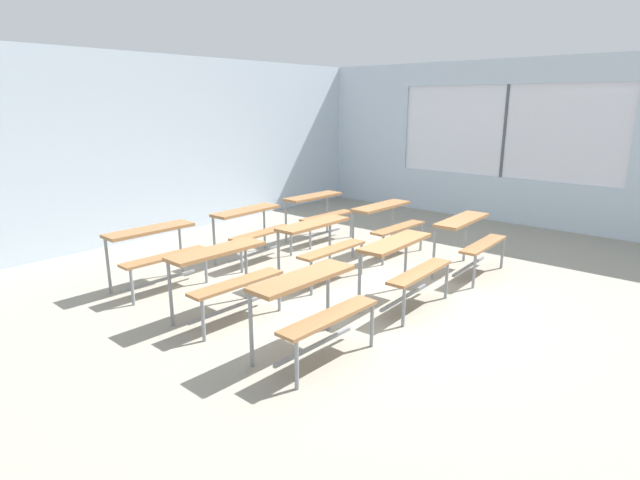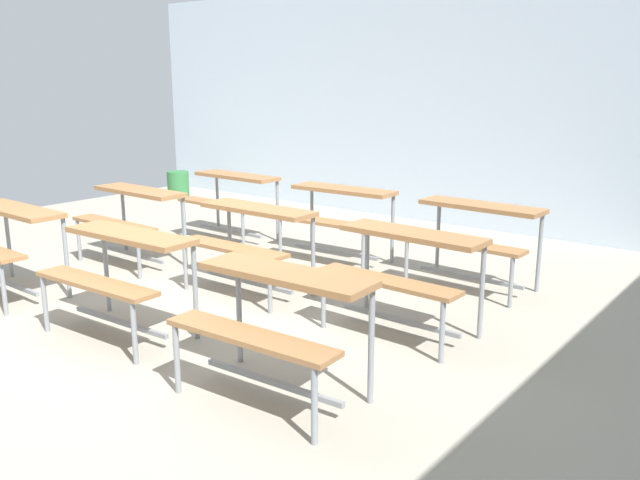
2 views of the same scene
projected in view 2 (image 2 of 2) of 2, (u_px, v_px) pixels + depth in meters
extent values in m
cube|color=gray|center=(159.00, 318.00, 5.28)|extent=(10.00, 9.00, 0.05)
cube|color=silver|center=(439.00, 104.00, 8.37)|extent=(10.00, 0.12, 3.00)
cube|color=olive|center=(16.00, 210.00, 5.72)|extent=(1.11, 0.34, 0.04)
cylinder|color=gray|center=(8.00, 239.00, 6.22)|extent=(0.04, 0.04, 0.72)
cylinder|color=gray|center=(66.00, 257.00, 5.61)|extent=(0.04, 0.04, 0.72)
cylinder|color=gray|center=(4.00, 288.00, 5.23)|extent=(0.04, 0.04, 0.44)
cube|color=gray|center=(8.00, 283.00, 5.77)|extent=(1.00, 0.05, 0.03)
cube|color=olive|center=(130.00, 235.00, 4.81)|extent=(1.11, 0.36, 0.04)
cube|color=olive|center=(95.00, 283.00, 4.63)|extent=(1.11, 0.26, 0.03)
cylinder|color=gray|center=(106.00, 268.00, 5.29)|extent=(0.04, 0.04, 0.72)
cylinder|color=gray|center=(195.00, 290.00, 4.73)|extent=(0.04, 0.04, 0.72)
cylinder|color=gray|center=(45.00, 303.00, 4.89)|extent=(0.04, 0.04, 0.44)
cylinder|color=gray|center=(134.00, 332.00, 4.33)|extent=(0.04, 0.04, 0.44)
cube|color=gray|center=(120.00, 322.00, 4.85)|extent=(1.00, 0.07, 0.03)
cube|color=olive|center=(286.00, 274.00, 3.86)|extent=(1.11, 0.37, 0.04)
cube|color=olive|center=(250.00, 337.00, 3.67)|extent=(1.11, 0.27, 0.03)
cylinder|color=gray|center=(239.00, 310.00, 4.34)|extent=(0.04, 0.04, 0.72)
cylinder|color=gray|center=(371.00, 344.00, 3.77)|extent=(0.04, 0.04, 0.72)
cylinder|color=gray|center=(177.00, 358.00, 3.93)|extent=(0.04, 0.04, 0.44)
cylinder|color=gray|center=(314.00, 405.00, 3.37)|extent=(0.04, 0.04, 0.44)
cube|color=gray|center=(272.00, 382.00, 3.89)|extent=(1.00, 0.08, 0.03)
cube|color=olive|center=(139.00, 191.00, 6.68)|extent=(1.11, 0.34, 0.04)
cube|color=olive|center=(114.00, 224.00, 6.50)|extent=(1.10, 0.24, 0.03)
cylinder|color=gray|center=(124.00, 218.00, 7.17)|extent=(0.04, 0.04, 0.72)
cylinder|color=gray|center=(185.00, 231.00, 6.56)|extent=(0.04, 0.04, 0.72)
cylinder|color=gray|center=(79.00, 240.00, 6.79)|extent=(0.04, 0.04, 0.44)
cylinder|color=gray|center=(139.00, 256.00, 6.18)|extent=(0.04, 0.04, 0.44)
cube|color=gray|center=(132.00, 254.00, 6.72)|extent=(1.00, 0.05, 0.03)
cube|color=olive|center=(258.00, 209.00, 5.77)|extent=(1.10, 0.32, 0.04)
cube|color=olive|center=(232.00, 248.00, 5.59)|extent=(1.10, 0.22, 0.03)
cylinder|color=gray|center=(230.00, 238.00, 6.26)|extent=(0.04, 0.04, 0.72)
cylinder|color=gray|center=(313.00, 255.00, 5.66)|extent=(0.04, 0.04, 0.72)
cylinder|color=gray|center=(185.00, 265.00, 5.87)|extent=(0.04, 0.04, 0.44)
cylinder|color=gray|center=(270.00, 287.00, 5.27)|extent=(0.04, 0.04, 0.44)
cube|color=gray|center=(248.00, 282.00, 5.80)|extent=(1.00, 0.03, 0.03)
cube|color=olive|center=(412.00, 234.00, 4.84)|extent=(1.11, 0.35, 0.04)
cube|color=olive|center=(387.00, 281.00, 4.67)|extent=(1.11, 0.25, 0.03)
cylinder|color=gray|center=(367.00, 266.00, 5.34)|extent=(0.04, 0.04, 0.72)
cylinder|color=gray|center=(482.00, 291.00, 4.72)|extent=(0.04, 0.04, 0.72)
cylinder|color=gray|center=(323.00, 300.00, 4.97)|extent=(0.04, 0.04, 0.44)
cylinder|color=gray|center=(442.00, 331.00, 4.35)|extent=(0.04, 0.04, 0.44)
cube|color=gray|center=(399.00, 320.00, 4.89)|extent=(1.00, 0.06, 0.03)
cube|color=olive|center=(237.00, 176.00, 7.70)|extent=(1.11, 0.34, 0.04)
cube|color=olive|center=(217.00, 204.00, 7.52)|extent=(1.10, 0.24, 0.03)
cylinder|color=gray|center=(217.00, 200.00, 8.19)|extent=(0.04, 0.04, 0.72)
cylinder|color=gray|center=(277.00, 210.00, 7.58)|extent=(0.04, 0.04, 0.72)
cylinder|color=gray|center=(183.00, 219.00, 7.81)|extent=(0.04, 0.04, 0.44)
cylinder|color=gray|center=(243.00, 231.00, 7.20)|extent=(0.04, 0.04, 0.44)
cube|color=gray|center=(230.00, 231.00, 7.74)|extent=(1.00, 0.05, 0.03)
cube|color=olive|center=(343.00, 190.00, 6.76)|extent=(1.11, 0.37, 0.04)
cube|color=olive|center=(325.00, 222.00, 6.57)|extent=(1.11, 0.27, 0.03)
cylinder|color=gray|center=(312.00, 216.00, 7.24)|extent=(0.04, 0.04, 0.72)
cylinder|color=gray|center=(393.00, 228.00, 6.68)|extent=(0.04, 0.04, 0.72)
cylinder|color=gray|center=(280.00, 239.00, 6.84)|extent=(0.04, 0.04, 0.44)
cylinder|color=gray|center=(363.00, 253.00, 6.27)|extent=(0.04, 0.04, 0.44)
cube|color=gray|center=(335.00, 252.00, 6.80)|extent=(1.00, 0.07, 0.03)
cube|color=olive|center=(481.00, 206.00, 5.89)|extent=(1.11, 0.36, 0.04)
cube|color=olive|center=(462.00, 244.00, 5.72)|extent=(1.11, 0.26, 0.03)
cylinder|color=gray|center=(438.00, 235.00, 6.40)|extent=(0.04, 0.04, 0.72)
cylinder|color=gray|center=(540.00, 252.00, 5.77)|extent=(0.04, 0.04, 0.72)
cylinder|color=gray|center=(406.00, 261.00, 6.02)|extent=(0.04, 0.04, 0.44)
cylinder|color=gray|center=(511.00, 282.00, 5.40)|extent=(0.04, 0.04, 0.44)
cube|color=gray|center=(470.00, 277.00, 5.94)|extent=(1.00, 0.07, 0.03)
cylinder|color=#2D6B38|center=(178.00, 184.00, 10.40)|extent=(0.33, 0.33, 0.41)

